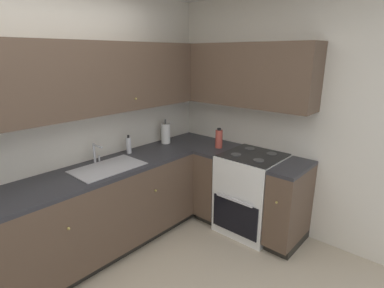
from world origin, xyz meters
The scene contains 14 objects.
wall_back centered at (0.00, 1.47, 1.27)m, with size 4.23×0.05×2.55m, color silver.
wall_right centered at (2.09, 0.00, 1.27)m, with size 0.05×2.98×2.55m, color silver.
lower_cabinets_back centered at (0.42, 1.14, 0.43)m, with size 2.09×0.62×0.85m.
countertop_back centered at (0.41, 1.14, 0.87)m, with size 3.30×0.60×0.04m, color #2D2D33.
lower_cabinets_right centered at (1.77, 0.25, 0.43)m, with size 0.62×1.18×0.85m.
countertop_right centered at (1.76, 0.25, 0.87)m, with size 0.60×1.18×0.03m.
oven_range centered at (1.78, 0.25, 0.45)m, with size 0.68×0.62×1.04m.
upper_cabinets_back centered at (0.25, 1.28, 1.72)m, with size 2.98×0.34×0.66m.
upper_cabinets_right centered at (1.90, 0.58, 1.72)m, with size 0.32×1.73×0.66m.
sink centered at (0.53, 1.11, 0.85)m, with size 0.66×0.40×0.10m.
faucet centered at (0.54, 1.32, 1.01)m, with size 0.07×0.16×0.20m.
soap_bottle centered at (0.94, 1.32, 0.98)m, with size 0.05×0.05×0.21m.
paper_towel_roll centered at (1.48, 1.30, 1.01)m, with size 0.11×0.11×0.30m.
oil_bottle centered at (1.76, 0.70, 1.00)m, with size 0.08×0.08×0.23m.
Camera 1 is at (-0.96, -1.29, 1.95)m, focal length 28.22 mm.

